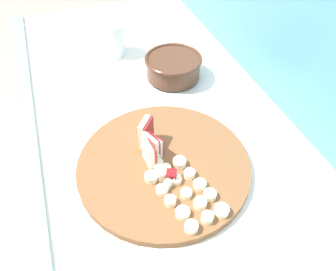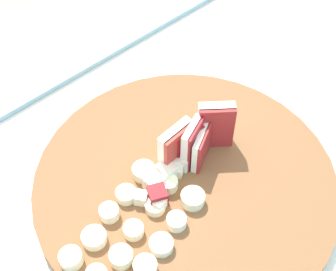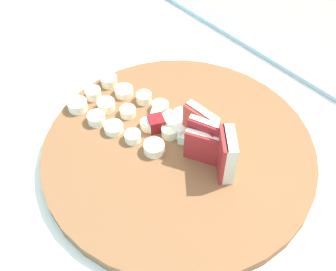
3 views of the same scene
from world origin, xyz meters
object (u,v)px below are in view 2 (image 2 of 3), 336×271
at_px(apple_wedge_fan, 196,139).
at_px(apple_dice_pile, 166,178).
at_px(cutting_board, 185,183).
at_px(banana_slice_rows, 134,230).

bearing_deg(apple_wedge_fan, apple_dice_pile, 7.20).
distance_m(cutting_board, apple_dice_pile, 0.03).
height_order(cutting_board, banana_slice_rows, banana_slice_rows).
bearing_deg(apple_dice_pile, cutting_board, 151.61).
height_order(cutting_board, apple_dice_pile, apple_dice_pile).
distance_m(apple_wedge_fan, banana_slice_rows, 0.14).
relative_size(apple_wedge_fan, apple_dice_pile, 1.10).
relative_size(cutting_board, apple_wedge_fan, 3.55).
distance_m(apple_dice_pile, banana_slice_rows, 0.08).
distance_m(cutting_board, banana_slice_rows, 0.10).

